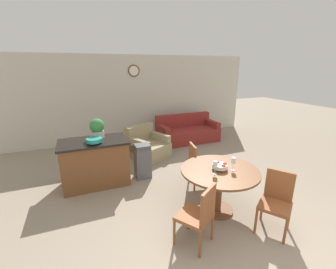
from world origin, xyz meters
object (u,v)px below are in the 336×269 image
dining_chair_far_side (198,164)px  wine_glass_left (215,165)px  potted_plant (97,128)px  wine_glass_right (233,161)px  dining_table (219,179)px  teal_bowl (94,140)px  couch (187,132)px  dining_chair_near_right (276,199)px  trash_bin (143,161)px  dining_chair_near_left (199,213)px  fruit_bowl (220,166)px  kitchen_island (95,162)px  armchair (147,147)px

dining_chair_far_side → wine_glass_left: bearing=-4.0°
dining_chair_far_side → potted_plant: size_ratio=2.26×
potted_plant → wine_glass_right: bearing=-47.4°
dining_chair_far_side → potted_plant: 2.16m
dining_table → potted_plant: 2.60m
teal_bowl → couch: size_ratio=0.15×
dining_chair_near_right → trash_bin: (-1.35, 2.33, -0.12)m
dining_chair_far_side → dining_chair_near_left: bearing=-17.5°
fruit_bowl → dining_chair_far_side: bearing=83.8°
wine_glass_right → dining_chair_near_right: bearing=-57.2°
dining_chair_near_left → trash_bin: 2.21m
dining_chair_near_right → kitchen_island: bearing=10.2°
dining_chair_near_right → fruit_bowl: dining_chair_near_right is taller
fruit_bowl → wine_glass_right: bearing=-30.6°
dining_chair_near_right → potted_plant: bearing=6.8°
dining_chair_near_left → armchair: 3.27m
wine_glass_right → kitchen_island: size_ratio=0.16×
dining_chair_near_left → armchair: dining_chair_near_left is taller
wine_glass_right → couch: (1.06, 3.67, -0.64)m
dining_table → teal_bowl: size_ratio=4.22×
wine_glass_right → trash_bin: 2.10m
potted_plant → couch: (2.91, 1.65, -0.85)m
dining_chair_near_right → armchair: dining_chair_near_right is taller
kitchen_island → armchair: 1.72m
dining_chair_near_right → couch: (0.69, 4.24, -0.21)m
dining_table → teal_bowl: 2.41m
dining_chair_near_right → trash_bin: size_ratio=1.20×
dining_chair_near_right → kitchen_island: 3.35m
wine_glass_right → trash_bin: (-0.99, 1.76, -0.56)m
wine_glass_left → armchair: wine_glass_left is taller
dining_chair_near_left → trash_bin: size_ratio=1.20×
wine_glass_left → couch: bearing=69.2°
fruit_bowl → wine_glass_left: wine_glass_left is taller
dining_chair_near_left → wine_glass_left: bearing=6.9°
teal_bowl → couch: 3.68m
dining_table → armchair: (-0.39, 2.72, -0.31)m
wine_glass_right → potted_plant: bearing=132.6°
dining_chair_far_side → wine_glass_right: (0.08, -0.96, 0.43)m
fruit_bowl → armchair: fruit_bowl is taller
armchair → fruit_bowl: bearing=-107.8°
wine_glass_left → armchair: 2.90m
couch → kitchen_island: bearing=-149.7°
dining_chair_far_side → fruit_bowl: size_ratio=3.64×
dining_table → couch: (1.23, 3.57, -0.30)m
wine_glass_left → couch: 3.98m
teal_bowl → potted_plant: bearing=74.1°
dining_chair_near_left → fruit_bowl: 0.92m
dining_chair_far_side → fruit_bowl: (-0.09, -0.86, 0.34)m
potted_plant → couch: size_ratio=0.21×
dining_chair_near_left → fruit_bowl: size_ratio=3.64×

